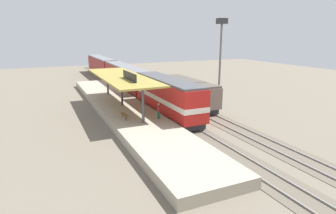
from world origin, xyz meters
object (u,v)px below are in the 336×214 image
object	(u,v)px
passenger_carriage_front	(126,77)
passenger_carriage_rear	(101,66)
platform_bench	(124,115)
light_mast	(221,45)
person_waiting	(159,110)
locomotive	(167,97)
freight_car	(189,92)

from	to	relation	value
passenger_carriage_front	passenger_carriage_rear	distance (m)	20.80
passenger_carriage_front	passenger_carriage_rear	bearing A→B (deg)	90.00
platform_bench	light_mast	distance (m)	15.70
passenger_carriage_rear	person_waiting	xyz separation A→B (m)	(-2.61, -42.27, -0.46)
locomotive	person_waiting	world-z (taller)	locomotive
passenger_carriage_rear	freight_car	world-z (taller)	passenger_carriage_rear
person_waiting	freight_car	bearing A→B (deg)	42.35
light_mast	passenger_carriage_rear	bearing A→B (deg)	101.53
locomotive	passenger_carriage_front	xyz separation A→B (m)	(0.00, 18.00, -0.10)
passenger_carriage_front	person_waiting	world-z (taller)	passenger_carriage_front
passenger_carriage_front	locomotive	bearing A→B (deg)	-90.00
passenger_carriage_rear	locomotive	bearing A→B (deg)	-90.00
light_mast	person_waiting	size ratio (longest dim) A/B	6.84
locomotive	passenger_carriage_front	distance (m)	18.00
passenger_carriage_front	light_mast	xyz separation A→B (m)	(7.80, -17.45, 6.08)
platform_bench	passenger_carriage_rear	distance (m)	41.19
locomotive	passenger_carriage_rear	world-z (taller)	locomotive
locomotive	person_waiting	distance (m)	4.38
freight_car	passenger_carriage_front	bearing A→B (deg)	107.16
passenger_carriage_front	freight_car	xyz separation A→B (m)	(4.60, -14.90, -0.34)
passenger_carriage_front	freight_car	distance (m)	15.59
locomotive	freight_car	distance (m)	5.57
passenger_carriage_front	freight_car	bearing A→B (deg)	-72.84
platform_bench	person_waiting	bearing A→B (deg)	-24.32
light_mast	platform_bench	bearing A→B (deg)	-169.78
platform_bench	light_mast	bearing A→B (deg)	10.22
light_mast	person_waiting	bearing A→B (deg)	-158.90
passenger_carriage_rear	passenger_carriage_front	bearing A→B (deg)	-90.00
passenger_carriage_rear	person_waiting	distance (m)	42.35
platform_bench	freight_car	bearing A→B (deg)	25.45
passenger_carriage_rear	person_waiting	world-z (taller)	passenger_carriage_rear
freight_car	person_waiting	size ratio (longest dim) A/B	7.02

